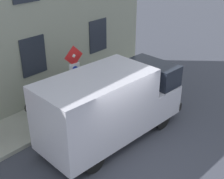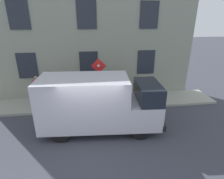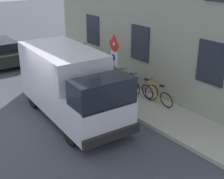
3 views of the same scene
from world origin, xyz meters
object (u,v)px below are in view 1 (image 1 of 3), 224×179
(sign_post_stacked, at_px, (74,71))
(delivery_van, at_px, (110,104))
(bicycle_purple, at_px, (61,93))
(bicycle_orange, at_px, (77,86))
(bicycle_green, at_px, (44,100))
(litter_bin, at_px, (53,112))

(sign_post_stacked, xyz_separation_m, delivery_van, (-1.90, 0.17, -0.58))
(sign_post_stacked, relative_size, bicycle_purple, 1.54)
(delivery_van, distance_m, bicycle_orange, 3.50)
(sign_post_stacked, xyz_separation_m, bicycle_green, (1.24, 0.61, -1.41))
(bicycle_orange, distance_m, bicycle_purple, 0.88)
(sign_post_stacked, bearing_deg, bicycle_green, 26.18)
(bicycle_purple, xyz_separation_m, litter_bin, (-1.09, 1.27, 0.08))
(bicycle_orange, bearing_deg, bicycle_purple, -0.31)
(bicycle_green, bearing_deg, bicycle_purple, -174.31)
(bicycle_orange, xyz_separation_m, bicycle_purple, (-0.00, 0.88, 0.00))
(bicycle_orange, bearing_deg, delivery_van, 66.90)
(bicycle_orange, xyz_separation_m, litter_bin, (-1.10, 2.15, 0.08))
(bicycle_purple, xyz_separation_m, bicycle_green, (0.00, 0.88, 0.00))
(litter_bin, bearing_deg, bicycle_green, -19.78)
(sign_post_stacked, height_order, litter_bin, sign_post_stacked)
(sign_post_stacked, distance_m, bicycle_purple, 1.89)
(bicycle_orange, relative_size, litter_bin, 1.90)
(delivery_van, xyz_separation_m, bicycle_purple, (3.14, -0.44, -0.82))
(delivery_van, xyz_separation_m, bicycle_green, (3.14, 0.44, -0.82))
(sign_post_stacked, height_order, bicycle_purple, sign_post_stacked)
(delivery_van, xyz_separation_m, bicycle_orange, (3.14, -1.31, -0.82))
(sign_post_stacked, xyz_separation_m, litter_bin, (0.14, 1.00, -1.33))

